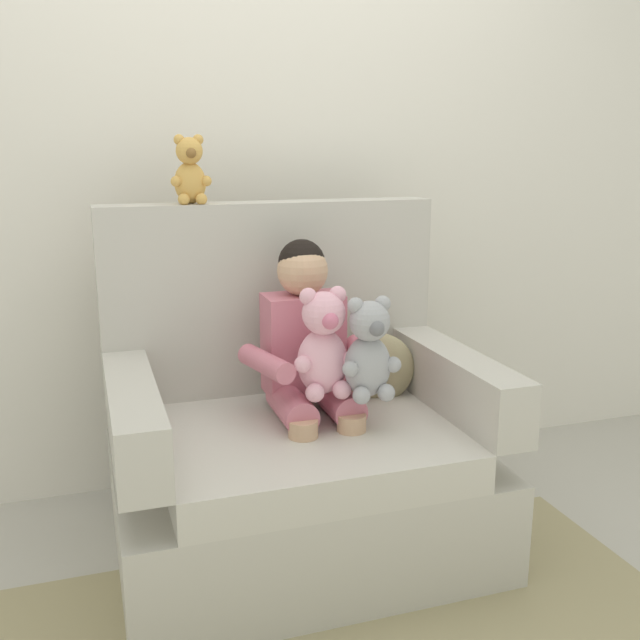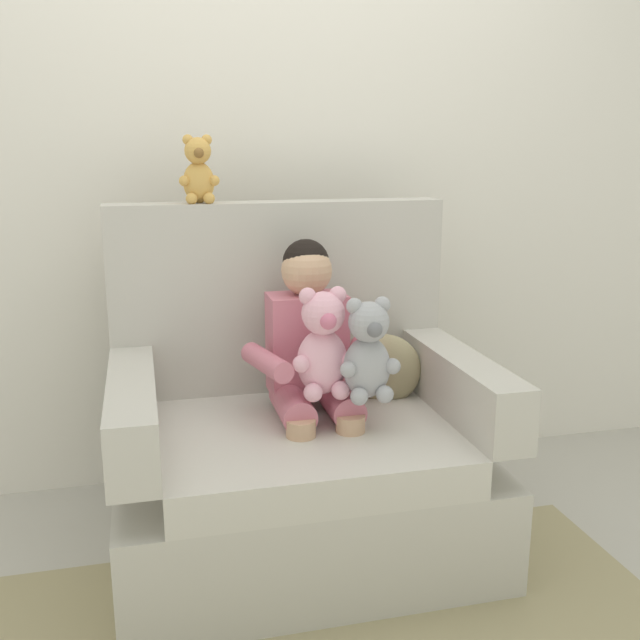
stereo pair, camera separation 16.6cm
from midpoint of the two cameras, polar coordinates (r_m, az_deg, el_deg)
The scene contains 8 objects.
ground_plane at distance 2.60m, azimuth 0.50°, elevation -17.63°, with size 8.00×8.00×0.00m, color #ADA89E.
back_wall at distance 2.93m, azimuth -3.08°, elevation 12.64°, with size 6.00×0.10×2.60m, color silver.
armchair at distance 2.49m, azimuth 0.19°, elevation -9.99°, with size 1.20×0.89×1.16m.
seated_child at distance 2.40m, azimuth 1.30°, elevation -2.59°, with size 0.45×0.39×0.82m.
plush_grey at distance 2.24m, azimuth 5.92°, elevation -2.57°, with size 0.19×0.16×0.32m.
plush_pink at distance 2.26m, azimuth 2.34°, elevation -2.06°, with size 0.21×0.17×0.35m.
plush_honey_on_backrest at distance 2.54m, azimuth -7.69°, elevation 11.52°, with size 0.14×0.11×0.23m.
throw_pillow at distance 2.61m, azimuth 6.93°, elevation -3.92°, with size 0.26×0.12×0.26m, color #998C66.
Camera 2 is at (-0.48, -2.18, 1.35)m, focal length 40.60 mm.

